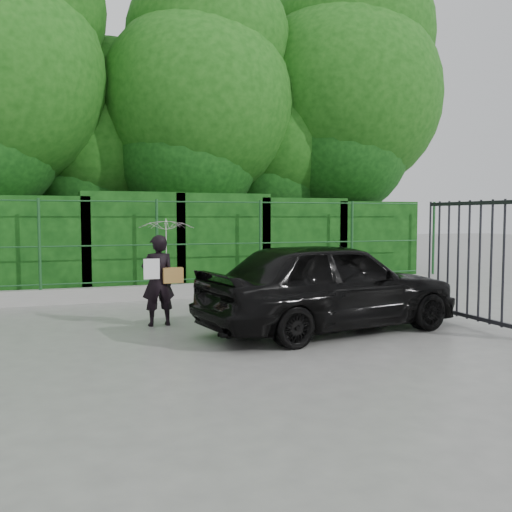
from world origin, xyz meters
name	(u,v)px	position (x,y,z in m)	size (l,w,h in m)	color
ground	(186,347)	(0.00, 0.00, 0.00)	(80.00, 80.00, 0.00)	gray
kerb	(138,293)	(0.00, 4.50, 0.15)	(14.00, 0.25, 0.30)	#9E9E99
fence	(148,242)	(0.22, 4.50, 1.20)	(14.13, 0.06, 1.80)	#1B4B22
hedge	(137,246)	(0.12, 5.50, 1.07)	(14.20, 1.20, 2.27)	black
trees	(163,107)	(1.14, 7.74, 4.62)	(17.10, 6.15, 8.08)	black
gate	(502,254)	(4.60, -0.72, 1.19)	(0.22, 2.33, 2.36)	#24242A
woman	(164,255)	(0.02, 1.64, 1.13)	(0.88, 0.90, 1.71)	black
car	(330,285)	(2.30, 0.31, 0.70)	(1.66, 4.12, 1.40)	black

